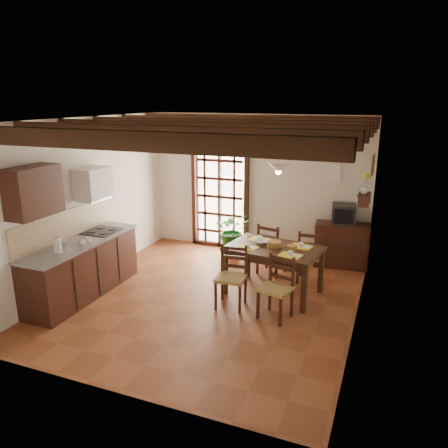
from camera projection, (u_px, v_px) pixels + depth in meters
The scene contains 25 objects.
ground_plane at pixel (209, 299), 7.00m from camera, with size 5.00×5.00×0.00m, color brown.
room_shell at pixel (208, 187), 6.49m from camera, with size 4.52×5.02×2.81m.
ceiling_beams at pixel (207, 127), 6.25m from camera, with size 4.50×4.34×0.20m.
french_door at pixel (220, 193), 9.14m from camera, with size 1.26×0.11×2.32m.
kitchen_counter at pixel (83, 267), 7.02m from camera, with size 0.64×2.25×1.38m.
upper_cabinet at pixel (33, 191), 6.05m from camera, with size 0.35×0.80×0.70m, color #331710.
range_hood at pixel (93, 184), 7.19m from camera, with size 0.38×0.60×0.54m.
counter_items at pixel (84, 237), 6.97m from camera, with size 0.50×1.43×0.25m.
dining_table at pixel (274, 253), 7.02m from camera, with size 1.59×1.15×0.80m.
chair_near_left at pixel (231, 288), 6.68m from camera, with size 0.48×0.46×0.95m.
chair_near_right at pixel (276, 299), 6.33m from camera, with size 0.51×0.50×0.93m.
chair_far_left at pixel (271, 258), 7.93m from camera, with size 0.51×0.50×0.95m.
chair_far_right at pixel (310, 265), 7.58m from camera, with size 0.46×0.44×0.95m.
table_setting at pixel (274, 243), 6.97m from camera, with size 1.07×0.71×0.10m.
table_bowl at pixel (261, 242), 7.15m from camera, with size 0.22×0.22×0.05m, color white.
sideboard at pixel (341, 245), 8.25m from camera, with size 0.98×0.44×0.84m, color #331710.
crt_tv at pixel (344, 214), 8.07m from camera, with size 0.48×0.45×0.37m.
fuse_box at pixel (334, 172), 8.20m from camera, with size 0.25×0.03×0.32m, color white.
plant_pot at pixel (233, 251), 8.83m from camera, with size 0.37×0.37×0.22m, color maroon.
potted_plant at pixel (233, 229), 8.71m from camera, with size 1.74×1.49×1.94m, color #144C19.
wall_shelf at pixel (364, 197), 7.25m from camera, with size 0.20×0.42×0.20m.
shelf_vase at pixel (365, 189), 7.21m from camera, with size 0.15×0.15×0.15m, color #B2BFB2.
shelf_flowers at pixel (366, 176), 7.15m from camera, with size 0.14×0.14×0.36m.
framed_picture at pixel (373, 165), 7.07m from camera, with size 0.03×0.32×0.32m.
pendant_lamp at pixel (278, 167), 6.72m from camera, with size 0.36×0.36×0.84m.
Camera 1 is at (2.57, -5.85, 3.11)m, focal length 35.00 mm.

